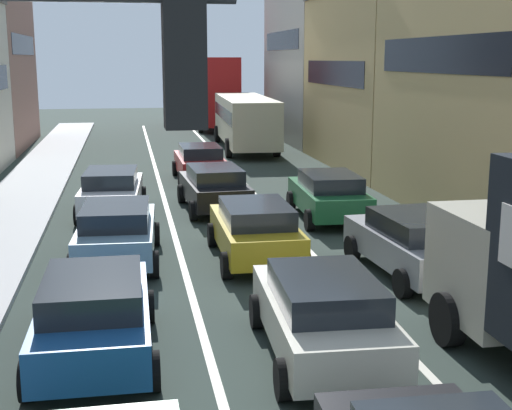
{
  "coord_description": "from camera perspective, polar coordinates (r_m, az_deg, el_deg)",
  "views": [
    {
      "loc": [
        -2.95,
        -4.13,
        5.0
      ],
      "look_at": [
        0.0,
        12.0,
        1.6
      ],
      "focal_mm": 49.76,
      "sensor_mm": 36.0,
      "label": 1
    }
  ],
  "objects": [
    {
      "name": "bus_mid_queue_primary",
      "position": [
        39.54,
        -0.87,
        7.01
      ],
      "size": [
        3.15,
        10.6,
        2.9
      ],
      "rotation": [
        0.0,
        0.0,
        1.53
      ],
      "color": "#BFB793",
      "rests_on": "ground"
    },
    {
      "name": "wagon_left_lane_second",
      "position": [
        12.35,
        -12.86,
        -8.48
      ],
      "size": [
        2.09,
        4.32,
        1.49
      ],
      "rotation": [
        0.0,
        0.0,
        1.56
      ],
      "color": "#194C8C",
      "rests_on": "ground"
    },
    {
      "name": "lane_stripe_right",
      "position": [
        25.07,
        0.54,
        0.22
      ],
      "size": [
        0.16,
        60.0,
        0.01
      ],
      "primitive_type": "cube",
      "color": "silver",
      "rests_on": "ground"
    },
    {
      "name": "sedan_centre_lane_fifth",
      "position": [
        29.53,
        -4.52,
        3.49
      ],
      "size": [
        2.1,
        4.32,
        1.49
      ],
      "rotation": [
        0.0,
        0.0,
        1.58
      ],
      "color": "#A51E1E",
      "rests_on": "ground"
    },
    {
      "name": "coupe_centre_lane_fourth",
      "position": [
        23.66,
        -3.37,
        1.46
      ],
      "size": [
        2.24,
        4.38,
        1.49
      ],
      "rotation": [
        0.0,
        0.0,
        1.62
      ],
      "color": "black",
      "rests_on": "ground"
    },
    {
      "name": "hatchback_centre_lane_third",
      "position": [
        17.76,
        -0.07,
        -1.97
      ],
      "size": [
        2.09,
        4.32,
        1.49
      ],
      "rotation": [
        0.0,
        0.0,
        1.56
      ],
      "color": "#B29319",
      "rests_on": "ground"
    },
    {
      "name": "sedan_centre_lane_second",
      "position": [
        12.11,
        5.41,
        -8.63
      ],
      "size": [
        2.22,
        4.38,
        1.49
      ],
      "rotation": [
        0.0,
        0.0,
        1.53
      ],
      "color": "beige",
      "rests_on": "ground"
    },
    {
      "name": "sedan_right_lane_behind_truck",
      "position": [
        16.91,
        12.57,
        -2.97
      ],
      "size": [
        2.26,
        4.4,
        1.49
      ],
      "rotation": [
        0.0,
        0.0,
        1.63
      ],
      "color": "gray",
      "rests_on": "ground"
    },
    {
      "name": "sedan_left_lane_third",
      "position": [
        17.92,
        -11.12,
        -2.08
      ],
      "size": [
        2.25,
        4.39,
        1.49
      ],
      "rotation": [
        0.0,
        0.0,
        1.52
      ],
      "color": "#759EB7",
      "rests_on": "ground"
    },
    {
      "name": "lane_stripe_left",
      "position": [
        24.67,
        -7.24,
        -0.06
      ],
      "size": [
        0.16,
        60.0,
        0.01
      ],
      "primitive_type": "cube",
      "color": "silver",
      "rests_on": "ground"
    },
    {
      "name": "wagon_right_lane_far",
      "position": [
        22.42,
        5.88,
        0.85
      ],
      "size": [
        2.21,
        4.37,
        1.49
      ],
      "rotation": [
        0.0,
        0.0,
        1.53
      ],
      "color": "#19592D",
      "rests_on": "ground"
    },
    {
      "name": "sedan_left_lane_fourth",
      "position": [
        23.44,
        -11.51,
        1.15
      ],
      "size": [
        2.28,
        4.4,
        1.49
      ],
      "rotation": [
        0.0,
        0.0,
        1.51
      ],
      "color": "silver",
      "rests_on": "ground"
    },
    {
      "name": "sidewalk_left",
      "position": [
        24.91,
        -18.8,
        -0.33
      ],
      "size": [
        2.6,
        64.0,
        0.14
      ],
      "primitive_type": "cube",
      "color": "#B8B8B8",
      "rests_on": "ground"
    },
    {
      "name": "building_row_right",
      "position": [
        28.96,
        16.31,
        11.49
      ],
      "size": [
        7.2,
        43.9,
        11.28
      ],
      "rotation": [
        0.0,
        0.0,
        -1.57
      ],
      "color": "#B2ADA3",
      "rests_on": "ground"
    },
    {
      "name": "bus_far_queue_secondary",
      "position": [
        51.97,
        -3.5,
        9.3
      ],
      "size": [
        2.81,
        10.5,
        5.06
      ],
      "rotation": [
        0.0,
        0.0,
        1.57
      ],
      "color": "#B21919",
      "rests_on": "ground"
    }
  ]
}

